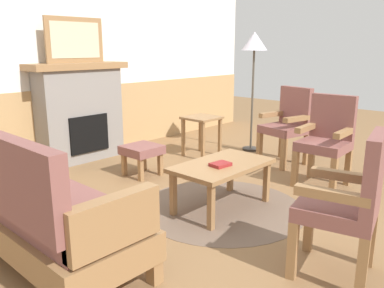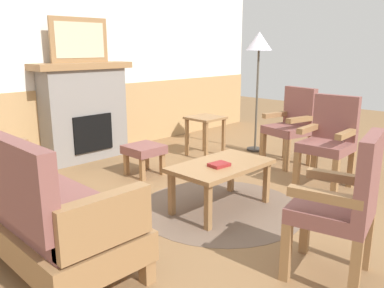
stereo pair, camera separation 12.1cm
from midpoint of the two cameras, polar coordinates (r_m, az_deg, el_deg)
name	(u,v)px [view 2 (the right image)]	position (r m, az deg, el deg)	size (l,w,h in m)	color
ground_plane	(218,206)	(3.82, 4.71, -8.93)	(14.00, 14.00, 0.00)	olive
wall_back	(71,60)	(5.55, -16.49, 11.61)	(7.20, 0.14, 2.70)	white
fireplace	(84,111)	(5.40, -14.70, 4.64)	(1.30, 0.44, 1.28)	gray
framed_picture	(80,40)	(5.33, -15.32, 14.30)	(0.80, 0.04, 0.56)	olive
couch	(32,204)	(3.01, -21.08, -8.13)	(0.70, 1.80, 0.98)	olive
coffee_table	(221,169)	(3.64, 5.20, -3.65)	(0.96, 0.56, 0.44)	olive
round_rug	(220,208)	(3.77, 5.08, -9.19)	(1.55, 1.55, 0.01)	brown
book_on_table	(219,165)	(3.53, 4.92, -3.00)	(0.18, 0.13, 0.03)	maroon
footstool	(144,151)	(4.65, -6.22, -1.08)	(0.40, 0.40, 0.36)	olive
armchair_near_fireplace	(292,123)	(5.19, 14.90, 3.00)	(0.57, 0.57, 0.98)	olive
armchair_by_window_left	(329,137)	(4.46, 20.00, 0.89)	(0.50, 0.50, 0.98)	olive
armchair_front_left	(344,201)	(2.70, 22.32, -7.62)	(0.57, 0.57, 0.98)	olive
side_table	(205,125)	(5.41, 2.59, 2.76)	(0.44, 0.44, 0.55)	olive
floor_lamp_by_chairs	(259,49)	(5.67, 10.28, 13.40)	(0.36, 0.36, 1.68)	#332D28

